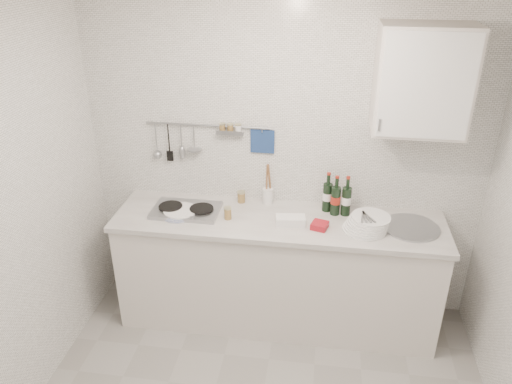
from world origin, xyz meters
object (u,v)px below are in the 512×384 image
wall_cabinet (423,80)px  utensil_crock (268,194)px  plate_stack_sink (367,223)px  wine_bottles (337,194)px  plate_stack_hob (180,212)px

wall_cabinet → utensil_crock: (-1.01, 0.12, -0.95)m
plate_stack_sink → wine_bottles: size_ratio=1.08×
wall_cabinet → plate_stack_hob: wall_cabinet is taller
wall_cabinet → utensil_crock: wall_cabinet is taller
wall_cabinet → plate_stack_hob: bearing=-174.2°
plate_stack_hob → plate_stack_sink: size_ratio=0.81×
plate_stack_hob → wine_bottles: wine_bottles is taller
wine_bottles → utensil_crock: size_ratio=0.92×
wall_cabinet → utensil_crock: size_ratio=2.09×
wall_cabinet → wine_bottles: 1.00m
wall_cabinet → utensil_crock: 1.39m
wall_cabinet → utensil_crock: bearing=173.4°
plate_stack_hob → wall_cabinet: bearing=5.8°
plate_stack_sink → wine_bottles: bearing=136.7°
plate_stack_hob → plate_stack_sink: bearing=-0.6°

